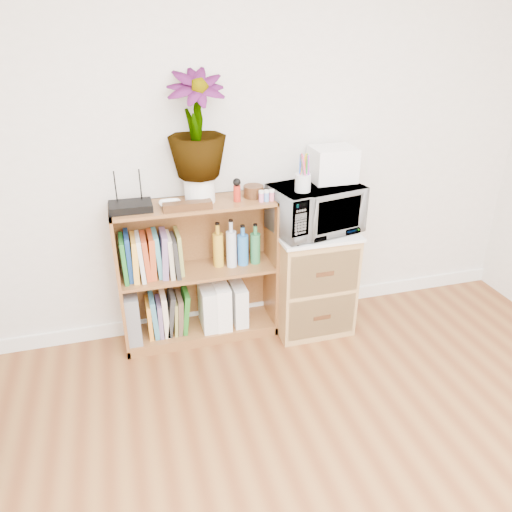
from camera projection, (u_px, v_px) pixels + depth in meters
name	position (u px, v px, depth m)	size (l,w,h in m)	color
skirting_board	(246.00, 310.00, 3.59)	(4.00, 0.02, 0.10)	white
bookshelf	(198.00, 273.00, 3.20)	(1.00, 0.30, 0.95)	brown
wicker_unit	(311.00, 280.00, 3.37)	(0.50, 0.45, 0.70)	#9E7542
microwave	(315.00, 208.00, 3.14)	(0.54, 0.36, 0.30)	white
pen_cup	(303.00, 183.00, 2.96)	(0.09, 0.09, 0.10)	silver
small_appliance	(333.00, 164.00, 3.12)	(0.27, 0.22, 0.21)	white
router	(131.00, 207.00, 2.87)	(0.24, 0.17, 0.04)	black
white_bowl	(170.00, 204.00, 2.92)	(0.13, 0.13, 0.03)	white
plant_pot	(200.00, 189.00, 2.98)	(0.18, 0.18, 0.15)	white
potted_plant	(196.00, 125.00, 2.82)	(0.34, 0.34, 0.60)	#307A32
trinket_box	(187.00, 206.00, 2.88)	(0.28, 0.07, 0.05)	#3B1F10
kokeshi_doll	(237.00, 194.00, 3.00)	(0.04, 0.04, 0.10)	#AE2315
wooden_bowl	(253.00, 191.00, 3.08)	(0.12, 0.12, 0.07)	#361F0E
paint_jars	(267.00, 197.00, 3.01)	(0.12, 0.04, 0.06)	pink
file_box	(131.00, 314.00, 3.20)	(0.10, 0.27, 0.33)	slate
magazine_holder_left	(208.00, 307.00, 3.32)	(0.09, 0.24, 0.30)	silver
magazine_holder_mid	(221.00, 304.00, 3.34)	(0.10, 0.25, 0.31)	white
magazine_holder_right	(238.00, 303.00, 3.37)	(0.09, 0.22, 0.28)	silver
cookbooks	(151.00, 256.00, 3.06)	(0.37, 0.20, 0.29)	#1D6F28
liquor_bottles	(236.00, 245.00, 3.19)	(0.31, 0.07, 0.31)	gold
lower_books	(167.00, 314.00, 3.27)	(0.28, 0.19, 0.29)	orange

